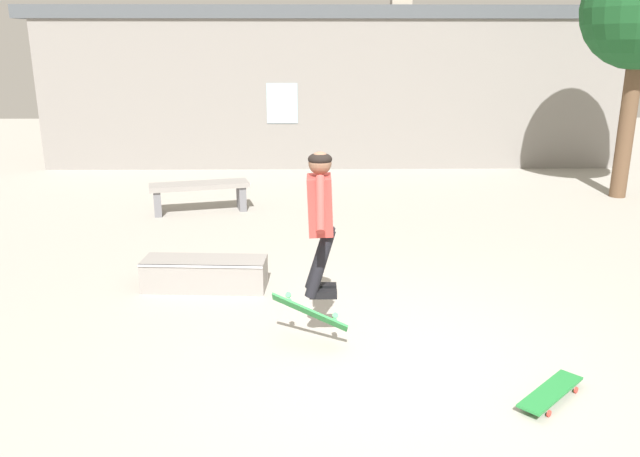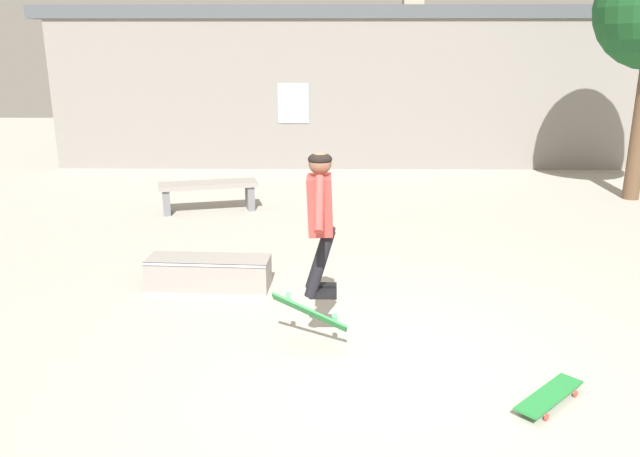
{
  "view_description": "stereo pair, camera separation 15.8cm",
  "coord_description": "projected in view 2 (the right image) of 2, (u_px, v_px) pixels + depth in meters",
  "views": [
    {
      "loc": [
        -0.56,
        -5.15,
        2.79
      ],
      "look_at": [
        -0.47,
        0.4,
        1.16
      ],
      "focal_mm": 35.0,
      "sensor_mm": 36.0,
      "label": 1
    },
    {
      "loc": [
        -0.41,
        -5.15,
        2.79
      ],
      "look_at": [
        -0.47,
        0.4,
        1.16
      ],
      "focal_mm": 35.0,
      "sensor_mm": 36.0,
      "label": 2
    }
  ],
  "objects": [
    {
      "name": "skateboard_resting",
      "position": [
        549.0,
        395.0,
        5.04
      ],
      "size": [
        0.71,
        0.69,
        0.08
      ],
      "rotation": [
        0.0,
        0.0,
        0.77
      ],
      "color": "#237F38",
      "rests_on": "ground_plane"
    },
    {
      "name": "skater",
      "position": [
        320.0,
        211.0,
        5.74
      ],
      "size": [
        0.31,
        1.19,
        1.37
      ],
      "rotation": [
        0.0,
        0.0,
        -0.01
      ],
      "color": "#B23833"
    },
    {
      "name": "building_backdrop",
      "position": [
        346.0,
        86.0,
        14.29
      ],
      "size": [
        14.17,
        0.52,
        4.85
      ],
      "color": "gray",
      "rests_on": "ground_plane"
    },
    {
      "name": "ground_plane",
      "position": [
        371.0,
        362.0,
        5.72
      ],
      "size": [
        40.0,
        40.0,
        0.0
      ],
      "primitive_type": "plane",
      "color": "#A39E93"
    },
    {
      "name": "park_bench",
      "position": [
        208.0,
        190.0,
        10.83
      ],
      "size": [
        1.75,
        0.88,
        0.51
      ],
      "rotation": [
        0.0,
        0.0,
        0.25
      ],
      "color": "gray",
      "rests_on": "ground_plane"
    },
    {
      "name": "skate_ledge",
      "position": [
        209.0,
        273.0,
        7.44
      ],
      "size": [
        1.47,
        0.54,
        0.37
      ],
      "rotation": [
        0.0,
        0.0,
        -0.06
      ],
      "color": "gray",
      "rests_on": "ground_plane"
    },
    {
      "name": "skateboard_flipping",
      "position": [
        310.0,
        312.0,
        5.92
      ],
      "size": [
        0.72,
        0.37,
        0.4
      ],
      "rotation": [
        0.0,
        0.0,
        -0.28
      ],
      "color": "#237F38"
    }
  ]
}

